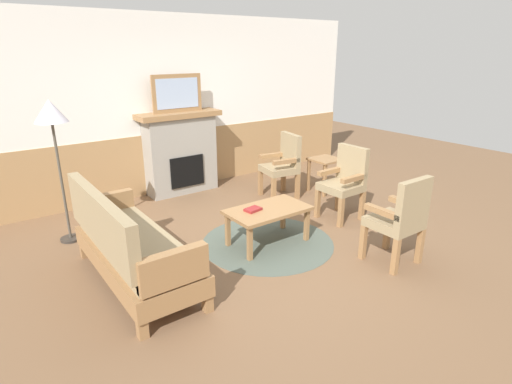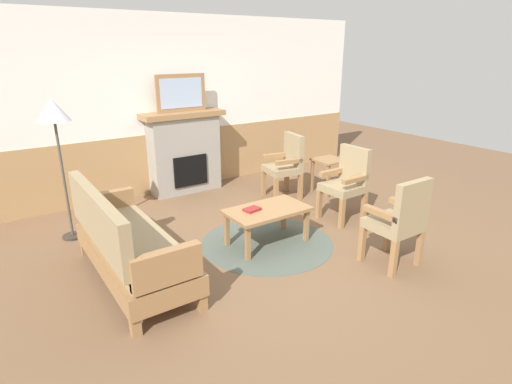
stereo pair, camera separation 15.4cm
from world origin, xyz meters
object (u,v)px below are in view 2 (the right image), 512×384
object	(u,v)px
framed_picture	(181,93)
book_on_table	(252,209)
coffee_table	(267,213)
armchair_near_fireplace	(347,180)
armchair_front_left	(400,219)
floor_lamp_by_couch	(54,119)
side_table	(329,166)
fireplace	(185,152)
couch	(128,244)
armchair_by_window_left	(286,163)

from	to	relation	value
framed_picture	book_on_table	xyz separation A→B (m)	(-0.22, -2.24, -1.10)
coffee_table	armchair_near_fireplace	xyz separation A→B (m)	(1.32, 0.02, 0.15)
coffee_table	armchair_front_left	xyz separation A→B (m)	(0.81, -1.21, 0.15)
coffee_table	floor_lamp_by_couch	xyz separation A→B (m)	(-1.88, 1.48, 1.06)
side_table	floor_lamp_by_couch	xyz separation A→B (m)	(-3.76, 0.55, 1.02)
fireplace	book_on_table	xyz separation A→B (m)	(-0.22, -2.24, -0.20)
framed_picture	coffee_table	size ratio (longest dim) A/B	0.83
fireplace	coffee_table	bearing A→B (deg)	-91.15
fireplace	book_on_table	distance (m)	2.26
couch	book_on_table	size ratio (longest dim) A/B	9.74
fireplace	armchair_near_fireplace	xyz separation A→B (m)	(1.28, -2.27, -0.11)
armchair_front_left	floor_lamp_by_couch	world-z (taller)	floor_lamp_by_couch
floor_lamp_by_couch	book_on_table	bearing A→B (deg)	-40.19
side_table	floor_lamp_by_couch	distance (m)	3.93
book_on_table	armchair_front_left	xyz separation A→B (m)	(0.99, -1.26, 0.08)
side_table	armchair_near_fireplace	bearing A→B (deg)	-121.67
couch	floor_lamp_by_couch	world-z (taller)	floor_lamp_by_couch
fireplace	armchair_by_window_left	xyz separation A→B (m)	(1.16, -1.13, -0.11)
framed_picture	book_on_table	distance (m)	2.51
side_table	floor_lamp_by_couch	world-z (taller)	floor_lamp_by_couch
couch	floor_lamp_by_couch	bearing A→B (deg)	100.85
book_on_table	coffee_table	bearing A→B (deg)	-15.68
fireplace	coffee_table	size ratio (longest dim) A/B	1.35
armchair_near_fireplace	armchair_front_left	distance (m)	1.33
framed_picture	book_on_table	bearing A→B (deg)	-95.72
armchair_by_window_left	fireplace	bearing A→B (deg)	135.63
couch	book_on_table	distance (m)	1.43
framed_picture	armchair_near_fireplace	xyz separation A→B (m)	(1.28, -2.27, -1.02)
couch	floor_lamp_by_couch	size ratio (longest dim) A/B	1.07
couch	coffee_table	distance (m)	1.61
coffee_table	side_table	bearing A→B (deg)	26.29
coffee_table	armchair_front_left	size ratio (longest dim) A/B	0.98
armchair_front_left	side_table	bearing A→B (deg)	63.32
framed_picture	couch	world-z (taller)	framed_picture
armchair_front_left	armchair_by_window_left	bearing A→B (deg)	80.62
armchair_near_fireplace	armchair_by_window_left	distance (m)	1.15
armchair_by_window_left	framed_picture	bearing A→B (deg)	135.63
fireplace	armchair_near_fireplace	bearing A→B (deg)	-60.66
couch	armchair_near_fireplace	bearing A→B (deg)	-1.35
book_on_table	armchair_by_window_left	xyz separation A→B (m)	(1.38, 1.11, 0.08)
coffee_table	armchair_front_left	distance (m)	1.46
armchair_by_window_left	coffee_table	bearing A→B (deg)	-135.96
framed_picture	couch	size ratio (longest dim) A/B	0.44
floor_lamp_by_couch	side_table	bearing A→B (deg)	-8.35
fireplace	armchair_front_left	world-z (taller)	fireplace
framed_picture	side_table	bearing A→B (deg)	-36.55
coffee_table	book_on_table	distance (m)	0.20
armchair_near_fireplace	floor_lamp_by_couch	world-z (taller)	floor_lamp_by_couch
couch	armchair_front_left	bearing A→B (deg)	-28.16
armchair_near_fireplace	armchair_front_left	size ratio (longest dim) A/B	1.00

